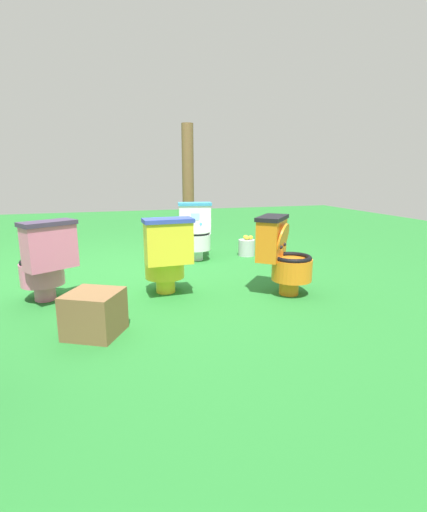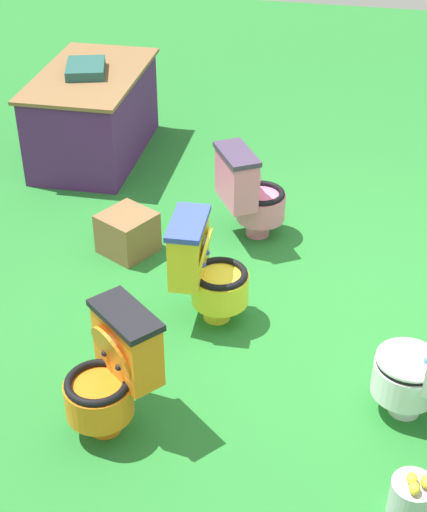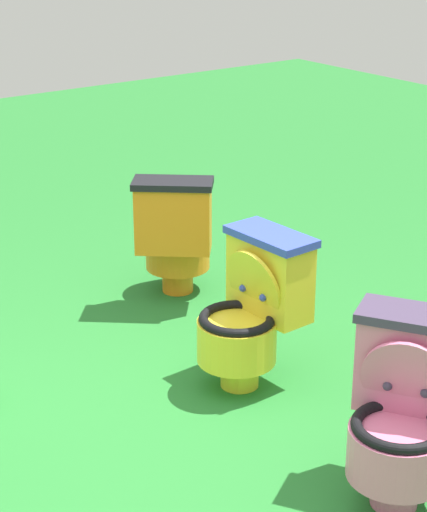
{
  "view_description": "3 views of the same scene",
  "coord_description": "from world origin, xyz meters",
  "px_view_note": "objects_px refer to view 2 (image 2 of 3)",
  "views": [
    {
      "loc": [
        0.27,
        4.14,
        1.13
      ],
      "look_at": [
        -0.75,
        0.77,
        0.33
      ],
      "focal_mm": 26.35,
      "sensor_mm": 36.0,
      "label": 1
    },
    {
      "loc": [
        -4.24,
        -0.1,
        3.2
      ],
      "look_at": [
        -0.27,
        0.75,
        0.48
      ],
      "focal_mm": 54.87,
      "sensor_mm": 36.0,
      "label": 2
    },
    {
      "loc": [
        2.77,
        -1.67,
        2.18
      ],
      "look_at": [
        -0.59,
        0.81,
        0.54
      ],
      "focal_mm": 65.48,
      "sensor_mm": 36.0,
      "label": 3
    }
  ],
  "objects_px": {
    "toilet_orange": "(112,372)",
    "toilet_pink": "(250,193)",
    "toilet_yellow": "(206,270)",
    "lemon_bucket": "(412,498)",
    "toilet_white": "(426,364)",
    "small_crate": "(128,233)",
    "vendor_table": "(93,114)"
  },
  "relations": [
    {
      "from": "toilet_yellow",
      "to": "toilet_white",
      "type": "bearing_deg",
      "value": 62.8
    },
    {
      "from": "toilet_white",
      "to": "small_crate",
      "type": "relative_size",
      "value": 2.07
    },
    {
      "from": "toilet_orange",
      "to": "toilet_pink",
      "type": "xyz_separation_m",
      "value": [
        2.07,
        -0.38,
        0.0
      ]
    },
    {
      "from": "vendor_table",
      "to": "lemon_bucket",
      "type": "bearing_deg",
      "value": -140.66
    },
    {
      "from": "small_crate",
      "to": "toilet_pink",
      "type": "bearing_deg",
      "value": -64.63
    },
    {
      "from": "toilet_orange",
      "to": "lemon_bucket",
      "type": "distance_m",
      "value": 1.64
    },
    {
      "from": "toilet_orange",
      "to": "toilet_yellow",
      "type": "xyz_separation_m",
      "value": [
        1.04,
        -0.28,
        0.0
      ]
    },
    {
      "from": "toilet_yellow",
      "to": "toilet_white",
      "type": "distance_m",
      "value": 1.49
    },
    {
      "from": "toilet_white",
      "to": "vendor_table",
      "type": "xyz_separation_m",
      "value": [
        2.73,
        2.85,
        0.02
      ]
    },
    {
      "from": "toilet_yellow",
      "to": "toilet_pink",
      "type": "relative_size",
      "value": 1.0
    },
    {
      "from": "vendor_table",
      "to": "small_crate",
      "type": "relative_size",
      "value": 4.21
    },
    {
      "from": "toilet_pink",
      "to": "lemon_bucket",
      "type": "bearing_deg",
      "value": -4.03
    },
    {
      "from": "toilet_orange",
      "to": "toilet_white",
      "type": "distance_m",
      "value": 1.69
    },
    {
      "from": "toilet_pink",
      "to": "lemon_bucket",
      "type": "height_order",
      "value": "toilet_pink"
    },
    {
      "from": "toilet_orange",
      "to": "vendor_table",
      "type": "xyz_separation_m",
      "value": [
        3.15,
        1.22,
        0.02
      ]
    },
    {
      "from": "small_crate",
      "to": "toilet_orange",
      "type": "bearing_deg",
      "value": -164.83
    },
    {
      "from": "lemon_bucket",
      "to": "toilet_white",
      "type": "bearing_deg",
      "value": -2.94
    },
    {
      "from": "toilet_yellow",
      "to": "toilet_orange",
      "type": "bearing_deg",
      "value": -17.68
    },
    {
      "from": "toilet_white",
      "to": "lemon_bucket",
      "type": "height_order",
      "value": "toilet_white"
    },
    {
      "from": "vendor_table",
      "to": "small_crate",
      "type": "distance_m",
      "value": 1.67
    },
    {
      "from": "toilet_pink",
      "to": "vendor_table",
      "type": "relative_size",
      "value": 0.49
    },
    {
      "from": "vendor_table",
      "to": "toilet_orange",
      "type": "bearing_deg",
      "value": -158.84
    },
    {
      "from": "toilet_orange",
      "to": "toilet_pink",
      "type": "bearing_deg",
      "value": -60.17
    },
    {
      "from": "toilet_white",
      "to": "toilet_pink",
      "type": "bearing_deg",
      "value": 47.51
    },
    {
      "from": "toilet_pink",
      "to": "toilet_yellow",
      "type": "bearing_deg",
      "value": -36.9
    },
    {
      "from": "toilet_orange",
      "to": "toilet_white",
      "type": "xyz_separation_m",
      "value": [
        0.42,
        -1.63,
        -0.0
      ]
    },
    {
      "from": "toilet_orange",
      "to": "vendor_table",
      "type": "distance_m",
      "value": 3.38
    },
    {
      "from": "vendor_table",
      "to": "toilet_pink",
      "type": "bearing_deg",
      "value": -124.01
    },
    {
      "from": "toilet_pink",
      "to": "small_crate",
      "type": "xyz_separation_m",
      "value": [
        -0.39,
        0.83,
        -0.22
      ]
    },
    {
      "from": "toilet_orange",
      "to": "toilet_yellow",
      "type": "bearing_deg",
      "value": -64.81
    },
    {
      "from": "toilet_yellow",
      "to": "lemon_bucket",
      "type": "height_order",
      "value": "toilet_yellow"
    },
    {
      "from": "toilet_yellow",
      "to": "small_crate",
      "type": "distance_m",
      "value": 1.0
    }
  ]
}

